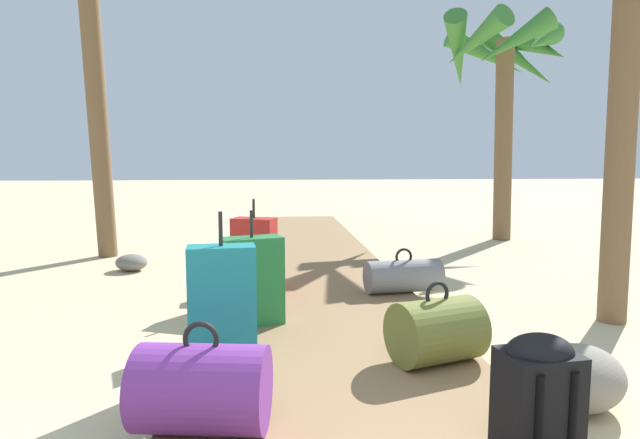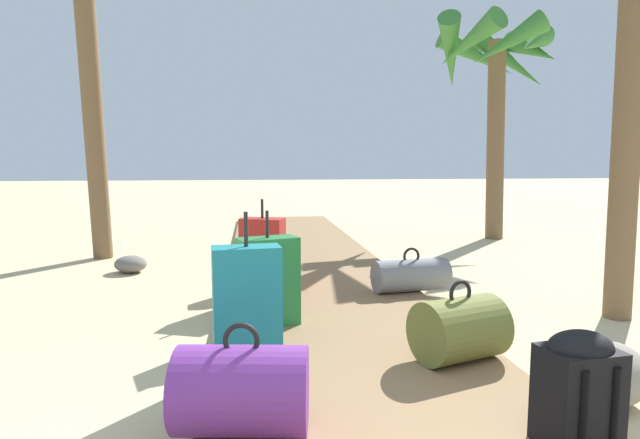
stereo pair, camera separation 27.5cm
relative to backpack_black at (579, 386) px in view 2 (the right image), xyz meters
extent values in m
plane|color=#CCB789|center=(-0.72, 2.97, -0.35)|extent=(60.00, 60.00, 0.00)
cube|color=olive|center=(-0.72, 4.03, -0.31)|extent=(1.82, 10.58, 0.08)
cube|color=black|center=(0.00, 0.00, -0.05)|extent=(0.33, 0.27, 0.43)
ellipsoid|color=black|center=(0.00, 0.00, 0.16)|extent=(0.31, 0.26, 0.15)
cylinder|color=black|center=(-0.06, -0.12, -0.05)|extent=(0.04, 0.04, 0.34)
cylinder|color=black|center=(0.09, -0.10, -0.05)|extent=(0.04, 0.04, 0.34)
cylinder|color=slate|center=(0.10, 2.67, -0.12)|extent=(0.73, 0.39, 0.30)
torus|color=black|center=(0.10, 2.67, 0.06)|extent=(0.17, 0.05, 0.16)
cylinder|color=#6B2D84|center=(-1.41, 0.30, -0.07)|extent=(0.63, 0.48, 0.40)
torus|color=black|center=(-1.41, 0.30, 0.16)|extent=(0.17, 0.05, 0.16)
cube|color=#197A7F|center=(-1.39, 1.06, 0.09)|extent=(0.41, 0.24, 0.72)
cylinder|color=black|center=(-1.39, 1.06, 0.55)|extent=(0.02, 0.02, 0.20)
cylinder|color=olive|center=(-0.12, 0.99, -0.07)|extent=(0.61, 0.53, 0.39)
torus|color=black|center=(-0.12, 0.99, 0.15)|extent=(0.16, 0.08, 0.16)
cube|color=tan|center=(-1.32, 3.21, -0.02)|extent=(0.33, 0.23, 0.49)
ellipsoid|color=tan|center=(-1.32, 3.21, 0.23)|extent=(0.31, 0.22, 0.15)
cylinder|color=brown|center=(-1.38, 3.11, -0.02)|extent=(0.04, 0.04, 0.39)
cylinder|color=brown|center=(-1.23, 3.14, -0.02)|extent=(0.04, 0.04, 0.39)
cube|color=red|center=(-1.27, 2.74, 0.08)|extent=(0.43, 0.32, 0.70)
cylinder|color=black|center=(-1.27, 2.74, 0.52)|extent=(0.02, 0.02, 0.17)
cube|color=#237538|center=(-1.25, 1.84, 0.06)|extent=(0.49, 0.34, 0.65)
cylinder|color=black|center=(-1.25, 1.84, 0.49)|extent=(0.02, 0.02, 0.20)
cylinder|color=brown|center=(2.64, 6.30, 1.27)|extent=(0.28, 0.42, 3.24)
cone|color=#387A33|center=(3.25, 6.38, 2.75)|extent=(0.53, 1.32, 0.84)
cone|color=#387A33|center=(3.09, 6.87, 2.67)|extent=(1.27, 1.12, 1.21)
cone|color=#387A33|center=(2.60, 7.04, 2.76)|extent=(1.52, 0.44, 0.90)
cone|color=#387A33|center=(1.95, 6.62, 2.69)|extent=(0.93, 1.46, 1.17)
cone|color=#387A33|center=(2.01, 6.07, 2.77)|extent=(0.81, 1.41, 0.82)
cone|color=#387A33|center=(2.50, 5.74, 2.72)|extent=(1.23, 0.63, 0.91)
cone|color=#387A33|center=(3.01, 5.92, 2.77)|extent=(1.06, 1.05, 0.72)
cylinder|color=brown|center=(1.63, 1.94, 1.72)|extent=(0.22, 0.28, 4.13)
cylinder|color=brown|center=(-3.33, 5.04, 1.85)|extent=(0.25, 0.66, 4.39)
ellipsoid|color=gray|center=(0.49, 0.51, -0.18)|extent=(0.67, 0.65, 0.33)
ellipsoid|color=slate|center=(-2.76, 4.25, -0.25)|extent=(0.51, 0.51, 0.20)
camera|label=1|loc=(-1.08, -1.99, 0.95)|focal=29.42mm
camera|label=2|loc=(-1.36, -1.96, 0.95)|focal=29.42mm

